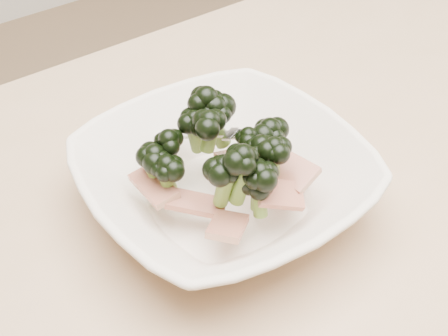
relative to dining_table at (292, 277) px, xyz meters
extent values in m
cube|color=tan|center=(0.00, 0.00, 0.08)|extent=(1.20, 0.80, 0.04)
cylinder|color=tan|center=(0.55, 0.35, -0.30)|extent=(0.06, 0.06, 0.71)
imported|color=silver|center=(-0.05, 0.06, 0.13)|extent=(0.28, 0.28, 0.07)
cylinder|color=#567527|center=(-0.05, 0.00, 0.16)|extent=(0.02, 0.02, 0.05)
ellipsoid|color=black|center=(-0.05, 0.00, 0.18)|extent=(0.03, 0.03, 0.03)
cylinder|color=#567527|center=(-0.06, 0.01, 0.17)|extent=(0.02, 0.02, 0.05)
ellipsoid|color=black|center=(-0.06, 0.01, 0.20)|extent=(0.04, 0.04, 0.03)
cylinder|color=#567527|center=(-0.06, 0.07, 0.18)|extent=(0.02, 0.01, 0.03)
ellipsoid|color=black|center=(-0.06, 0.07, 0.20)|extent=(0.04, 0.04, 0.03)
cylinder|color=#567527|center=(-0.11, 0.09, 0.14)|extent=(0.02, 0.03, 0.05)
ellipsoid|color=black|center=(-0.11, 0.09, 0.17)|extent=(0.04, 0.04, 0.03)
cylinder|color=#567527|center=(-0.10, 0.10, 0.14)|extent=(0.02, 0.02, 0.04)
ellipsoid|color=black|center=(-0.10, 0.10, 0.16)|extent=(0.03, 0.03, 0.02)
cylinder|color=#567527|center=(-0.04, 0.11, 0.16)|extent=(0.03, 0.03, 0.06)
ellipsoid|color=black|center=(-0.04, 0.11, 0.20)|extent=(0.04, 0.04, 0.03)
cylinder|color=#567527|center=(-0.03, 0.10, 0.16)|extent=(0.03, 0.03, 0.05)
ellipsoid|color=black|center=(-0.03, 0.10, 0.19)|extent=(0.04, 0.04, 0.03)
cylinder|color=#567527|center=(-0.01, 0.04, 0.15)|extent=(0.02, 0.02, 0.03)
ellipsoid|color=black|center=(-0.01, 0.04, 0.17)|extent=(0.03, 0.03, 0.02)
cylinder|color=#567527|center=(-0.05, 0.00, 0.15)|extent=(0.02, 0.02, 0.03)
ellipsoid|color=black|center=(-0.05, 0.00, 0.17)|extent=(0.03, 0.03, 0.03)
cylinder|color=#567527|center=(-0.03, 0.05, 0.17)|extent=(0.02, 0.01, 0.03)
ellipsoid|color=black|center=(-0.03, 0.05, 0.18)|extent=(0.03, 0.03, 0.02)
cylinder|color=#567527|center=(-0.08, 0.02, 0.16)|extent=(0.02, 0.02, 0.04)
ellipsoid|color=black|center=(-0.08, 0.02, 0.19)|extent=(0.04, 0.04, 0.03)
cylinder|color=#567527|center=(-0.06, 0.10, 0.16)|extent=(0.02, 0.02, 0.04)
ellipsoid|color=black|center=(-0.06, 0.10, 0.18)|extent=(0.03, 0.03, 0.03)
cylinder|color=#567527|center=(0.00, 0.05, 0.15)|extent=(0.02, 0.02, 0.04)
ellipsoid|color=black|center=(0.00, 0.05, 0.18)|extent=(0.04, 0.04, 0.03)
cylinder|color=#567527|center=(-0.09, 0.09, 0.15)|extent=(0.02, 0.02, 0.04)
ellipsoid|color=black|center=(-0.09, 0.09, 0.18)|extent=(0.03, 0.03, 0.03)
cylinder|color=#567527|center=(-0.11, 0.07, 0.15)|extent=(0.02, 0.01, 0.04)
ellipsoid|color=black|center=(-0.11, 0.07, 0.17)|extent=(0.03, 0.03, 0.03)
cylinder|color=#567527|center=(-0.08, 0.12, 0.14)|extent=(0.01, 0.02, 0.03)
ellipsoid|color=black|center=(-0.08, 0.12, 0.15)|extent=(0.03, 0.03, 0.02)
cylinder|color=#567527|center=(-0.02, 0.02, 0.16)|extent=(0.02, 0.02, 0.05)
ellipsoid|color=black|center=(-0.02, 0.02, 0.19)|extent=(0.03, 0.03, 0.03)
cylinder|color=#567527|center=(-0.03, 0.03, 0.16)|extent=(0.01, 0.02, 0.03)
ellipsoid|color=black|center=(-0.03, 0.03, 0.18)|extent=(0.04, 0.04, 0.03)
cube|color=maroon|center=(-0.12, 0.08, 0.14)|extent=(0.03, 0.06, 0.01)
cube|color=maroon|center=(-0.09, 0.00, 0.14)|extent=(0.05, 0.05, 0.02)
cube|color=maroon|center=(-0.02, 0.08, 0.13)|extent=(0.04, 0.04, 0.02)
cube|color=maroon|center=(0.00, 0.05, 0.13)|extent=(0.03, 0.05, 0.02)
cube|color=maroon|center=(-0.04, -0.01, 0.15)|extent=(0.05, 0.04, 0.03)
cube|color=maroon|center=(-0.01, 0.01, 0.15)|extent=(0.04, 0.06, 0.02)
cube|color=maroon|center=(-0.09, 0.04, 0.14)|extent=(0.06, 0.06, 0.02)
cube|color=maroon|center=(0.00, 0.02, 0.14)|extent=(0.06, 0.05, 0.02)
camera|label=1|loc=(-0.32, -0.31, 0.55)|focal=50.00mm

